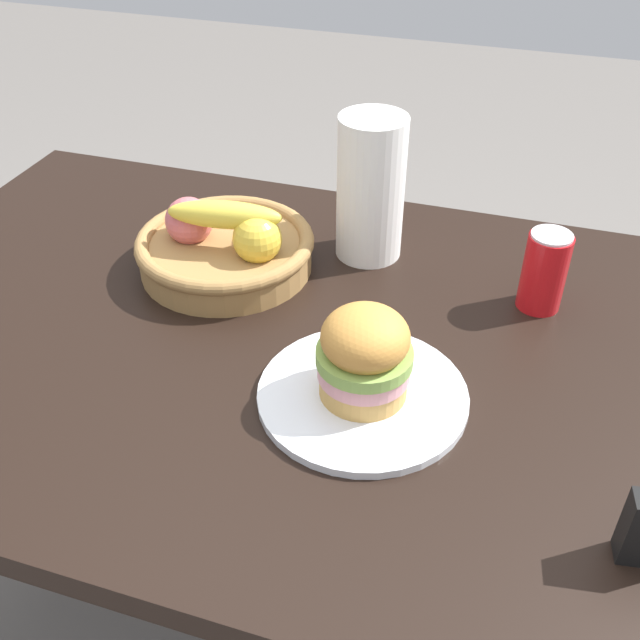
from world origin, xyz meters
TOP-DOWN VIEW (x-y plane):
  - ground_plane at (0.00, 0.00)m, footprint 8.00×8.00m
  - dining_table at (0.00, 0.00)m, footprint 1.40×0.90m
  - plate at (0.14, -0.10)m, footprint 0.28×0.28m
  - sandwich at (0.14, -0.10)m, footprint 0.12×0.12m
  - soda_can at (0.34, 0.18)m, footprint 0.07×0.07m
  - fruit_basket at (-0.16, 0.13)m, footprint 0.29×0.29m
  - paper_towel_roll at (0.05, 0.25)m, footprint 0.11×0.11m

SIDE VIEW (x-z plane):
  - ground_plane at x=0.00m, z-range 0.00..0.00m
  - dining_table at x=0.00m, z-range 0.27..1.02m
  - plate at x=0.14m, z-range 0.75..0.76m
  - fruit_basket at x=-0.16m, z-range 0.72..0.86m
  - soda_can at x=0.34m, z-range 0.75..0.88m
  - sandwich at x=0.14m, z-range 0.76..0.89m
  - paper_towel_roll at x=0.05m, z-range 0.75..0.99m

